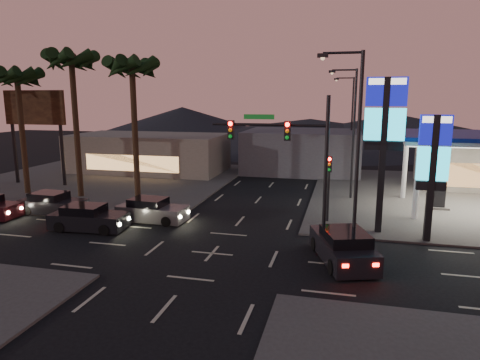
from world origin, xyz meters
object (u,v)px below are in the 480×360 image
(car_lane_a_front, at_px, (88,218))
(pylon_sign_tall, at_px, (385,124))
(traffic_signal_mast, at_px, (292,150))
(car_lane_b_front, at_px, (152,210))
(suv_station, at_px, (343,247))
(car_lane_b_mid, at_px, (52,204))
(pylon_sign_short, at_px, (433,159))

(car_lane_a_front, bearing_deg, pylon_sign_tall, 11.32)
(traffic_signal_mast, xyz_separation_m, car_lane_b_front, (-9.33, 2.74, -4.53))
(traffic_signal_mast, height_order, car_lane_b_front, traffic_signal_mast)
(car_lane_b_front, height_order, suv_station, suv_station)
(car_lane_b_mid, xyz_separation_m, suv_station, (19.51, -4.27, 0.08))
(pylon_sign_short, height_order, car_lane_b_mid, pylon_sign_short)
(pylon_sign_tall, distance_m, car_lane_b_mid, 22.24)
(pylon_sign_short, bearing_deg, pylon_sign_tall, 158.20)
(car_lane_a_front, height_order, suv_station, suv_station)
(traffic_signal_mast, xyz_separation_m, car_lane_b_mid, (-16.74, 2.73, -4.54))
(car_lane_b_mid, height_order, suv_station, suv_station)
(pylon_sign_tall, height_order, car_lane_b_mid, pylon_sign_tall)
(pylon_sign_short, xyz_separation_m, car_lane_b_mid, (-23.98, 0.22, -3.97))
(pylon_sign_tall, bearing_deg, car_lane_a_front, -168.68)
(car_lane_a_front, bearing_deg, pylon_sign_short, 7.03)
(pylon_sign_tall, xyz_separation_m, suv_station, (-1.97, -5.04, -5.63))
(traffic_signal_mast, height_order, car_lane_a_front, traffic_signal_mast)
(pylon_sign_tall, distance_m, car_lane_b_front, 15.20)
(car_lane_a_front, relative_size, car_lane_b_front, 1.01)
(pylon_sign_tall, bearing_deg, pylon_sign_short, -21.80)
(car_lane_a_front, bearing_deg, car_lane_b_mid, 149.64)
(pylon_sign_short, xyz_separation_m, car_lane_b_front, (-16.57, 0.23, -3.96))
(pylon_sign_tall, distance_m, pylon_sign_short, 3.20)
(pylon_sign_short, distance_m, car_lane_b_mid, 24.31)
(pylon_sign_short, bearing_deg, car_lane_b_mid, 179.47)
(car_lane_a_front, distance_m, suv_station, 15.11)
(pylon_sign_short, bearing_deg, suv_station, -137.88)
(pylon_sign_tall, relative_size, car_lane_b_front, 1.92)
(car_lane_b_front, bearing_deg, pylon_sign_tall, 3.15)
(car_lane_a_front, relative_size, car_lane_b_mid, 1.02)
(car_lane_b_mid, relative_size, suv_station, 0.87)
(pylon_sign_short, relative_size, car_lane_b_mid, 1.51)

